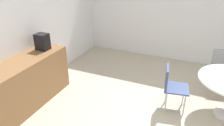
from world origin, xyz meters
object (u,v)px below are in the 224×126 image
(chair_navy, at_px, (171,83))
(mug_white, at_px, (45,48))
(chair_gray, at_px, (222,65))
(coffee_maker, at_px, (42,42))

(chair_navy, distance_m, mug_white, 2.47)
(chair_gray, bearing_deg, chair_navy, 144.65)
(chair_navy, bearing_deg, mug_white, 99.06)
(mug_white, distance_m, coffee_maker, 0.14)
(chair_gray, xyz_separation_m, mug_white, (-1.55, 3.23, 0.43))
(chair_gray, xyz_separation_m, chair_navy, (-1.17, 0.83, 0.00))
(chair_gray, distance_m, coffee_maker, 3.68)
(mug_white, bearing_deg, coffee_maker, 68.38)
(chair_navy, xyz_separation_m, coffee_maker, (-0.35, 2.47, 0.54))
(chair_navy, relative_size, mug_white, 6.43)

